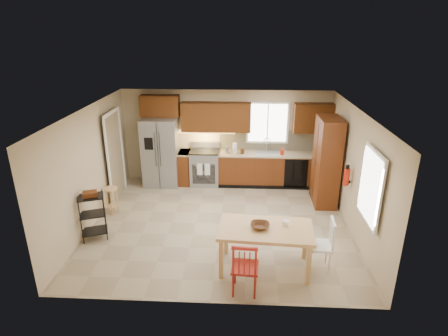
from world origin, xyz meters
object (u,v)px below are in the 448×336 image
object	(u,v)px
range_stove	(205,168)
bar_stool	(112,201)
soap_bottle	(282,151)
table_bowl	(260,228)
chair_white	(319,244)
dining_table	(265,248)
refrigerator	(161,152)
fire_extinguisher	(347,177)
utility_cart	(93,216)
table_jar	(286,224)
pantry	(326,162)
chair_red	(245,266)

from	to	relation	value
range_stove	bar_stool	size ratio (longest dim) A/B	1.47
soap_bottle	table_bowl	size ratio (longest dim) A/B	0.58
chair_white	bar_stool	world-z (taller)	chair_white
dining_table	bar_stool	distance (m)	3.88
refrigerator	fire_extinguisher	size ratio (longest dim) A/B	5.06
soap_bottle	fire_extinguisher	distance (m)	2.27
bar_stool	utility_cart	xyz separation A→B (m)	(0.00, -1.08, 0.18)
soap_bottle	fire_extinguisher	bearing A→B (deg)	-59.47
table_bowl	table_jar	size ratio (longest dim) A/B	2.30
soap_bottle	table_bowl	bearing A→B (deg)	-100.96
chair_white	range_stove	bearing A→B (deg)	36.93
pantry	bar_stool	xyz separation A→B (m)	(-4.93, -0.83, -0.74)
refrigerator	range_stove	xyz separation A→B (m)	(1.15, 0.06, -0.45)
chair_red	table_jar	xyz separation A→B (m)	(0.70, 0.75, 0.35)
range_stove	table_bowl	size ratio (longest dim) A/B	2.82
fire_extinguisher	dining_table	bearing A→B (deg)	-136.23
refrigerator	chair_red	size ratio (longest dim) A/B	1.92
refrigerator	chair_red	world-z (taller)	refrigerator
bar_stool	chair_white	bearing A→B (deg)	-5.75
bar_stool	utility_cart	bearing A→B (deg)	-72.58
chair_white	table_jar	xyz separation A→B (m)	(-0.60, 0.05, 0.35)
range_stove	utility_cart	world-z (taller)	utility_cart
dining_table	refrigerator	bearing A→B (deg)	129.15
chair_red	bar_stool	world-z (taller)	chair_red
chair_white	fire_extinguisher	bearing A→B (deg)	-22.28
table_jar	bar_stool	world-z (taller)	table_jar
fire_extinguisher	table_jar	bearing A→B (deg)	-131.57
chair_white	table_bowl	size ratio (longest dim) A/B	2.90
pantry	chair_red	bearing A→B (deg)	-119.38
dining_table	pantry	bearing A→B (deg)	64.31
dining_table	chair_white	distance (m)	0.95
chair_white	utility_cart	distance (m)	4.40
table_jar	chair_white	bearing A→B (deg)	-4.86
dining_table	chair_red	world-z (taller)	chair_red
range_stove	fire_extinguisher	size ratio (longest dim) A/B	2.56
dining_table	chair_white	size ratio (longest dim) A/B	1.70
table_bowl	dining_table	bearing A→B (deg)	0.00
table_jar	dining_table	bearing A→B (deg)	-164.05
soap_bottle	table_bowl	xyz separation A→B (m)	(-0.70, -3.63, -0.20)
range_stove	fire_extinguisher	bearing A→B (deg)	-32.62
fire_extinguisher	dining_table	size ratio (longest dim) A/B	0.22
pantry	fire_extinguisher	size ratio (longest dim) A/B	5.83
table_bowl	chair_red	bearing A→B (deg)	-110.97
pantry	chair_white	world-z (taller)	pantry
chair_red	refrigerator	bearing A→B (deg)	121.31
table_bowl	utility_cart	size ratio (longest dim) A/B	0.33
pantry	utility_cart	distance (m)	5.32
pantry	bar_stool	distance (m)	5.05
soap_bottle	chair_red	distance (m)	4.41
chair_red	chair_white	size ratio (longest dim) A/B	1.00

